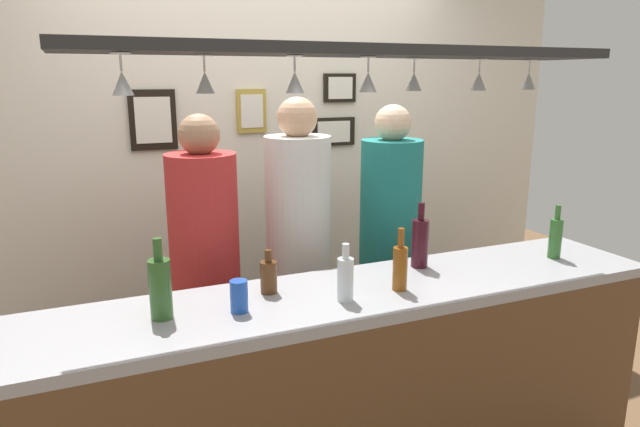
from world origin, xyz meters
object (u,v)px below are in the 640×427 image
bottle_soda_clear (345,278)px  drink_can (239,296)px  person_middle_white_patterned_shirt (298,231)px  picture_frame_lower_pair (333,132)px  bottle_wine_dark_red (420,242)px  picture_frame_upper_small (340,88)px  bottle_beer_brown_stubby (269,276)px  picture_frame_caricature (153,120)px  person_right_teal_shirt (390,226)px  picture_frame_crest (252,111)px  person_left_red_shirt (205,250)px  bottle_beer_amber_tall (400,266)px  bottle_champagne_green (160,287)px  bottle_beer_green_import (555,237)px

bottle_soda_clear → drink_can: bearing=172.4°
person_middle_white_patterned_shirt → picture_frame_lower_pair: person_middle_white_patterned_shirt is taller
bottle_wine_dark_red → picture_frame_upper_small: 1.44m
bottle_beer_brown_stubby → drink_can: (-0.16, -0.14, -0.01)m
picture_frame_caricature → person_right_teal_shirt: bearing=-30.5°
bottle_soda_clear → bottle_wine_dark_red: bearing=25.4°
person_right_teal_shirt → picture_frame_crest: (-0.58, 0.69, 0.61)m
bottle_soda_clear → drink_can: (-0.41, 0.05, -0.03)m
picture_frame_lower_pair → picture_frame_upper_small: picture_frame_upper_small is taller
person_left_red_shirt → person_middle_white_patterned_shirt: size_ratio=0.96×
bottle_beer_amber_tall → bottle_champagne_green: size_ratio=0.87×
picture_frame_lower_pair → picture_frame_upper_small: (0.04, 0.00, 0.28)m
bottle_wine_dark_red → picture_frame_caricature: bearing=128.0°
bottle_beer_brown_stubby → bottle_beer_amber_tall: size_ratio=0.69×
person_left_red_shirt → bottle_wine_dark_red: person_left_red_shirt is taller
bottle_soda_clear → drink_can: size_ratio=1.89×
person_right_teal_shirt → picture_frame_crest: bearing=130.4°
person_middle_white_patterned_shirt → bottle_beer_amber_tall: size_ratio=6.70×
bottle_beer_brown_stubby → bottle_champagne_green: size_ratio=0.60×
person_middle_white_patterned_shirt → picture_frame_caricature: (-0.61, 0.69, 0.54)m
person_middle_white_patterned_shirt → picture_frame_caricature: picture_frame_caricature is taller
bottle_beer_amber_tall → picture_frame_upper_small: (0.42, 1.48, 0.68)m
picture_frame_caricature → bottle_champagne_green: bearing=-97.6°
person_middle_white_patterned_shirt → bottle_beer_brown_stubby: bearing=-120.7°
bottle_beer_amber_tall → drink_can: (-0.66, 0.04, -0.04)m
bottle_champagne_green → picture_frame_caricature: 1.48m
person_middle_white_patterned_shirt → bottle_wine_dark_red: size_ratio=5.80×
person_middle_white_patterned_shirt → bottle_wine_dark_red: bearing=-57.1°
bottle_wine_dark_red → picture_frame_lower_pair: bearing=83.7°
person_middle_white_patterned_shirt → picture_frame_upper_small: (0.56, 0.69, 0.71)m
person_middle_white_patterned_shirt → bottle_beer_brown_stubby: 0.71m
person_middle_white_patterned_shirt → bottle_beer_green_import: person_middle_white_patterned_shirt is taller
bottle_wine_dark_red → drink_can: bearing=-168.8°
bottle_beer_brown_stubby → picture_frame_upper_small: 1.74m
bottle_beer_amber_tall → drink_can: bearing=176.6°
person_right_teal_shirt → bottle_champagne_green: person_right_teal_shirt is taller
person_middle_white_patterned_shirt → picture_frame_lower_pair: 0.96m
bottle_beer_brown_stubby → bottle_champagne_green: 0.44m
bottle_beer_amber_tall → picture_frame_lower_pair: 1.58m
picture_frame_lower_pair → picture_frame_crest: bearing=180.0°
bottle_beer_green_import → bottle_champagne_green: bottle_champagne_green is taller
person_left_red_shirt → picture_frame_upper_small: bearing=33.2°
person_right_teal_shirt → bottle_wine_dark_red: 0.61m
person_left_red_shirt → picture_frame_caricature: 0.91m
bottle_beer_green_import → picture_frame_crest: bearing=127.4°
person_right_teal_shirt → picture_frame_crest: size_ratio=6.51×
bottle_beer_brown_stubby → picture_frame_caricature: bearing=100.9°
bottle_beer_brown_stubby → bottle_soda_clear: (0.25, -0.20, 0.02)m
bottle_beer_brown_stubby → person_left_red_shirt: bearing=101.9°
bottle_soda_clear → picture_frame_upper_small: bearing=65.8°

